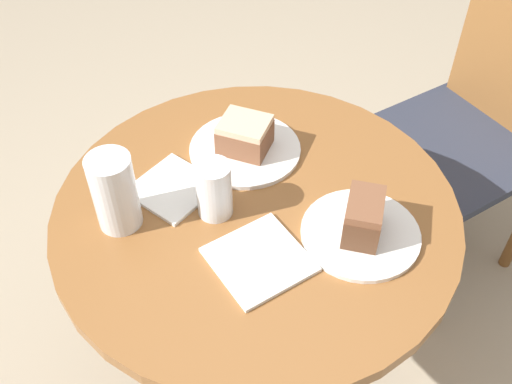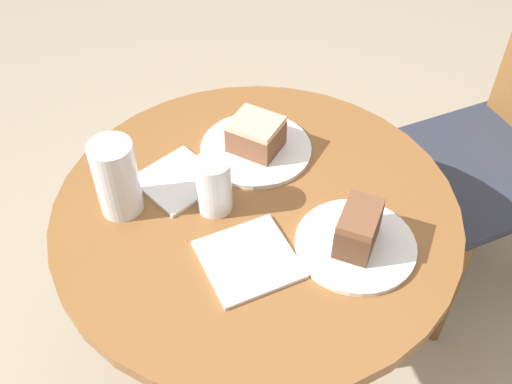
% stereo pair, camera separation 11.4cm
% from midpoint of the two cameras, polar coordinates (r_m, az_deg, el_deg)
% --- Properties ---
extents(ground_plane, '(8.00, 8.00, 0.00)m').
position_cam_midpoint_polar(ground_plane, '(1.75, -1.95, -17.35)').
color(ground_plane, tan).
extents(table, '(0.80, 0.80, 0.70)m').
position_cam_midpoint_polar(table, '(1.29, -2.53, -6.47)').
color(table, brown).
rests_on(table, ground_plane).
extents(chair, '(0.50, 0.48, 0.89)m').
position_cam_midpoint_polar(chair, '(1.78, 18.10, 5.54)').
color(chair, brown).
rests_on(chair, ground_plane).
extents(plate_near, '(0.24, 0.24, 0.01)m').
position_cam_midpoint_polar(plate_near, '(1.28, -3.60, 3.96)').
color(plate_near, white).
rests_on(plate_near, table).
extents(plate_far, '(0.22, 0.22, 0.01)m').
position_cam_midpoint_polar(plate_far, '(1.12, 7.07, -4.11)').
color(plate_far, white).
rests_on(plate_far, table).
extents(cake_slice_near, '(0.13, 0.13, 0.07)m').
position_cam_midpoint_polar(cake_slice_near, '(1.25, -3.68, 5.34)').
color(cake_slice_near, brown).
rests_on(cake_slice_near, plate_near).
extents(cake_slice_far, '(0.11, 0.12, 0.08)m').
position_cam_midpoint_polar(cake_slice_far, '(1.09, 7.28, -2.54)').
color(cake_slice_far, brown).
rests_on(cake_slice_far, plate_far).
extents(glass_lemonade, '(0.07, 0.07, 0.12)m').
position_cam_midpoint_polar(glass_lemonade, '(1.13, -6.88, -0.20)').
color(glass_lemonade, beige).
rests_on(glass_lemonade, table).
extents(glass_water, '(0.08, 0.08, 0.16)m').
position_cam_midpoint_polar(glass_water, '(1.13, -16.07, -0.51)').
color(glass_water, silver).
rests_on(glass_water, table).
extents(napkin_stack, '(0.18, 0.18, 0.01)m').
position_cam_midpoint_polar(napkin_stack, '(1.08, -2.72, -6.62)').
color(napkin_stack, white).
rests_on(napkin_stack, table).
extents(napkin_side, '(0.17, 0.17, 0.01)m').
position_cam_midpoint_polar(napkin_side, '(1.22, -10.57, 0.23)').
color(napkin_side, white).
rests_on(napkin_side, table).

